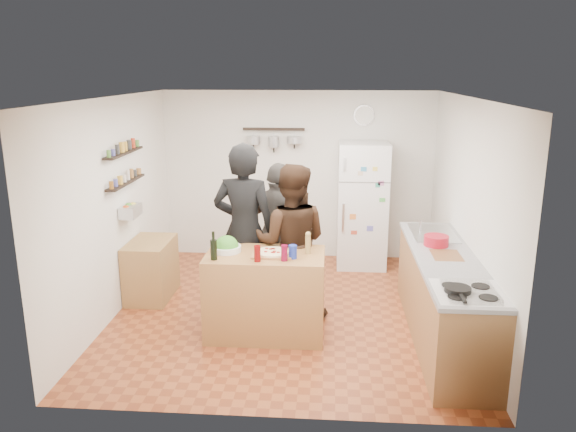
# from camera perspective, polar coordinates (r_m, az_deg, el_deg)

# --- Properties ---
(room_shell) EXTENTS (4.20, 4.20, 4.20)m
(room_shell) POSITION_cam_1_polar(r_m,az_deg,el_deg) (6.74, 0.18, 1.44)
(room_shell) COLOR brown
(room_shell) RESTS_ON ground
(prep_island) EXTENTS (1.25, 0.72, 0.91)m
(prep_island) POSITION_cam_1_polar(r_m,az_deg,el_deg) (6.09, -2.30, -7.93)
(prep_island) COLOR olive
(prep_island) RESTS_ON floor
(pizza_board) EXTENTS (0.42, 0.34, 0.02)m
(pizza_board) POSITION_cam_1_polar(r_m,az_deg,el_deg) (5.89, -1.59, -3.85)
(pizza_board) COLOR brown
(pizza_board) RESTS_ON prep_island
(pizza) EXTENTS (0.34, 0.34, 0.02)m
(pizza) POSITION_cam_1_polar(r_m,az_deg,el_deg) (5.89, -1.59, -3.68)
(pizza) COLOR beige
(pizza) RESTS_ON pizza_board
(salad_bowl) EXTENTS (0.31, 0.31, 0.06)m
(salad_bowl) POSITION_cam_1_polar(r_m,az_deg,el_deg) (6.02, -6.27, -3.31)
(salad_bowl) COLOR silver
(salad_bowl) RESTS_ON prep_island
(wine_bottle) EXTENTS (0.07, 0.07, 0.21)m
(wine_bottle) POSITION_cam_1_polar(r_m,az_deg,el_deg) (5.76, -7.56, -3.43)
(wine_bottle) COLOR black
(wine_bottle) RESTS_ON prep_island
(wine_glass_near) EXTENTS (0.07, 0.07, 0.16)m
(wine_glass_near) POSITION_cam_1_polar(r_m,az_deg,el_deg) (5.68, -3.13, -3.83)
(wine_glass_near) COLOR #5D0808
(wine_glass_near) RESTS_ON prep_island
(wine_glass_far) EXTENTS (0.07, 0.07, 0.16)m
(wine_glass_far) POSITION_cam_1_polar(r_m,az_deg,el_deg) (5.69, -0.37, -3.78)
(wine_glass_far) COLOR #5D0821
(wine_glass_far) RESTS_ON prep_island
(pepper_mill) EXTENTS (0.06, 0.06, 0.19)m
(pepper_mill) POSITION_cam_1_polar(r_m,az_deg,el_deg) (5.91, 2.05, -2.94)
(pepper_mill) COLOR olive
(pepper_mill) RESTS_ON prep_island
(salt_canister) EXTENTS (0.09, 0.09, 0.14)m
(salt_canister) POSITION_cam_1_polar(r_m,az_deg,el_deg) (5.76, 0.48, -3.66)
(salt_canister) COLOR navy
(salt_canister) RESTS_ON prep_island
(person_left) EXTENTS (0.80, 0.59, 2.02)m
(person_left) POSITION_cam_1_polar(r_m,az_deg,el_deg) (6.43, -4.44, -1.47)
(person_left) COLOR black
(person_left) RESTS_ON floor
(person_center) EXTENTS (0.91, 0.73, 1.80)m
(person_center) POSITION_cam_1_polar(r_m,az_deg,el_deg) (6.34, 0.29, -2.70)
(person_center) COLOR black
(person_center) RESTS_ON floor
(person_back) EXTENTS (1.06, 0.90, 1.71)m
(person_back) POSITION_cam_1_polar(r_m,az_deg,el_deg) (6.93, -0.92, -1.58)
(person_back) COLOR #2F2C2A
(person_back) RESTS_ON floor
(counter_run) EXTENTS (0.63, 2.63, 0.90)m
(counter_run) POSITION_cam_1_polar(r_m,az_deg,el_deg) (6.20, 15.57, -8.11)
(counter_run) COLOR #9E7042
(counter_run) RESTS_ON floor
(stove_top) EXTENTS (0.60, 0.62, 0.02)m
(stove_top) POSITION_cam_1_polar(r_m,az_deg,el_deg) (5.17, 17.91, -7.45)
(stove_top) COLOR white
(stove_top) RESTS_ON counter_run
(skillet) EXTENTS (0.23, 0.23, 0.04)m
(skillet) POSITION_cam_1_polar(r_m,az_deg,el_deg) (5.13, 16.85, -7.14)
(skillet) COLOR black
(skillet) RESTS_ON stove_top
(sink) EXTENTS (0.50, 0.80, 0.03)m
(sink) POSITION_cam_1_polar(r_m,az_deg,el_deg) (6.83, 14.50, -1.75)
(sink) COLOR silver
(sink) RESTS_ON counter_run
(cutting_board) EXTENTS (0.30, 0.40, 0.02)m
(cutting_board) POSITION_cam_1_polar(r_m,az_deg,el_deg) (6.08, 15.78, -3.93)
(cutting_board) COLOR brown
(cutting_board) RESTS_ON counter_run
(red_bowl) EXTENTS (0.27, 0.27, 0.11)m
(red_bowl) POSITION_cam_1_polar(r_m,az_deg,el_deg) (6.36, 14.82, -2.43)
(red_bowl) COLOR #A91325
(red_bowl) RESTS_ON counter_run
(fridge) EXTENTS (0.70, 0.68, 1.80)m
(fridge) POSITION_cam_1_polar(r_m,az_deg,el_deg) (8.14, 7.56, 1.12)
(fridge) COLOR white
(fridge) RESTS_ON floor
(wall_clock) EXTENTS (0.30, 0.03, 0.30)m
(wall_clock) POSITION_cam_1_polar(r_m,az_deg,el_deg) (8.27, 7.73, 10.10)
(wall_clock) COLOR silver
(wall_clock) RESTS_ON back_wall
(spice_shelf_lower) EXTENTS (0.12, 1.00, 0.02)m
(spice_shelf_lower) POSITION_cam_1_polar(r_m,az_deg,el_deg) (6.91, -16.13, 3.32)
(spice_shelf_lower) COLOR black
(spice_shelf_lower) RESTS_ON left_wall
(spice_shelf_upper) EXTENTS (0.12, 1.00, 0.02)m
(spice_shelf_upper) POSITION_cam_1_polar(r_m,az_deg,el_deg) (6.85, -16.34, 6.19)
(spice_shelf_upper) COLOR black
(spice_shelf_upper) RESTS_ON left_wall
(produce_basket) EXTENTS (0.18, 0.35, 0.14)m
(produce_basket) POSITION_cam_1_polar(r_m,az_deg,el_deg) (6.98, -15.70, 0.50)
(produce_basket) COLOR silver
(produce_basket) RESTS_ON left_wall
(side_table) EXTENTS (0.50, 0.80, 0.73)m
(side_table) POSITION_cam_1_polar(r_m,az_deg,el_deg) (7.27, -13.73, -5.27)
(side_table) COLOR #AB7D47
(side_table) RESTS_ON floor
(pot_rack) EXTENTS (0.90, 0.04, 0.04)m
(pot_rack) POSITION_cam_1_polar(r_m,az_deg,el_deg) (8.24, -1.46, 8.81)
(pot_rack) COLOR black
(pot_rack) RESTS_ON back_wall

